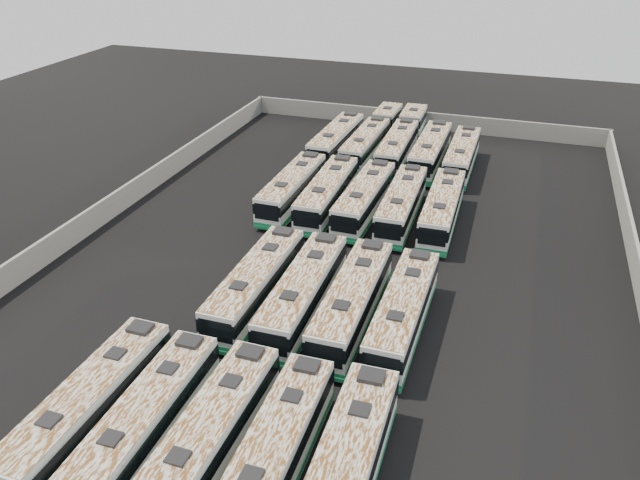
{
  "coord_description": "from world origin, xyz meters",
  "views": [
    {
      "loc": [
        12.3,
        -41.32,
        25.59
      ],
      "look_at": [
        -1.77,
        0.69,
        1.6
      ],
      "focal_mm": 35.0,
      "sensor_mm": 36.0,
      "label": 1
    }
  ],
  "objects_px": {
    "bus_midback_far_left": "(292,188)",
    "bus_back_center": "(403,139)",
    "bus_midfront_left": "(256,284)",
    "bus_front_left": "(145,422)",
    "bus_front_center": "(209,439)",
    "bus_midback_right": "(402,204)",
    "bus_back_far_right": "(462,156)",
    "bus_front_far_left": "(90,406)",
    "bus_back_far_left": "(336,141)",
    "bus_midback_far_right": "(442,209)",
    "bus_midfront_center": "(303,293)",
    "bus_front_right": "(274,455)",
    "bus_midfront_right": "(352,302)",
    "bus_front_far_right": "(344,474)",
    "bus_back_left": "(373,136)",
    "bus_midback_left": "(327,194)",
    "bus_midback_center": "(364,199)",
    "bus_back_right": "(430,151)",
    "bus_midfront_far_right": "(403,312)"
  },
  "relations": [
    {
      "from": "bus_midback_far_left",
      "to": "bus_back_center",
      "type": "relative_size",
      "value": 0.64
    },
    {
      "from": "bus_front_far_left",
      "to": "bus_back_right",
      "type": "height_order",
      "value": "bus_back_right"
    },
    {
      "from": "bus_front_far_left",
      "to": "bus_midback_right",
      "type": "xyz_separation_m",
      "value": [
        10.59,
        30.51,
        -0.02
      ]
    },
    {
      "from": "bus_midback_center",
      "to": "bus_back_far_left",
      "type": "xyz_separation_m",
      "value": [
        -7.06,
        14.12,
        0.04
      ]
    },
    {
      "from": "bus_front_left",
      "to": "bus_back_left",
      "type": "distance_m",
      "value": 47.88
    },
    {
      "from": "bus_midfront_right",
      "to": "bus_midback_far_right",
      "type": "height_order",
      "value": "bus_midfront_right"
    },
    {
      "from": "bus_midfront_center",
      "to": "bus_back_far_left",
      "type": "height_order",
      "value": "bus_back_far_left"
    },
    {
      "from": "bus_back_left",
      "to": "bus_midback_left",
      "type": "bearing_deg",
      "value": -88.84
    },
    {
      "from": "bus_front_far_left",
      "to": "bus_back_far_left",
      "type": "xyz_separation_m",
      "value": [
        0.06,
        44.66,
        0.05
      ]
    },
    {
      "from": "bus_front_right",
      "to": "bus_back_center",
      "type": "distance_m",
      "value": 48.02
    },
    {
      "from": "bus_midback_far_right",
      "to": "bus_back_far_right",
      "type": "xyz_separation_m",
      "value": [
        -0.04,
        13.86,
        -0.02
      ]
    },
    {
      "from": "bus_midback_far_right",
      "to": "bus_midfront_center",
      "type": "bearing_deg",
      "value": -113.87
    },
    {
      "from": "bus_midfront_far_right",
      "to": "bus_back_left",
      "type": "bearing_deg",
      "value": 107.8
    },
    {
      "from": "bus_midfront_center",
      "to": "bus_back_far_left",
      "type": "xyz_separation_m",
      "value": [
        -7.12,
        30.71,
        0.0
      ]
    },
    {
      "from": "bus_front_center",
      "to": "bus_back_center",
      "type": "relative_size",
      "value": 0.65
    },
    {
      "from": "bus_midfront_left",
      "to": "bus_back_center",
      "type": "relative_size",
      "value": 0.66
    },
    {
      "from": "bus_front_center",
      "to": "bus_front_far_right",
      "type": "xyz_separation_m",
      "value": [
        7.14,
        0.01,
        0.04
      ]
    },
    {
      "from": "bus_back_far_right",
      "to": "bus_front_far_right",
      "type": "bearing_deg",
      "value": -89.79
    },
    {
      "from": "bus_midfront_far_right",
      "to": "bus_back_center",
      "type": "height_order",
      "value": "bus_midfront_far_right"
    },
    {
      "from": "bus_midback_right",
      "to": "bus_back_far_right",
      "type": "distance_m",
      "value": 14.45
    },
    {
      "from": "bus_midfront_right",
      "to": "bus_back_center",
      "type": "bearing_deg",
      "value": 95.71
    },
    {
      "from": "bus_midfront_center",
      "to": "bus_back_far_left",
      "type": "bearing_deg",
      "value": 102.16
    },
    {
      "from": "bus_midback_left",
      "to": "bus_midback_center",
      "type": "relative_size",
      "value": 1.01
    },
    {
      "from": "bus_front_right",
      "to": "bus_midfront_right",
      "type": "distance_m",
      "value": 13.91
    },
    {
      "from": "bus_front_left",
      "to": "bus_back_left",
      "type": "height_order",
      "value": "bus_front_left"
    },
    {
      "from": "bus_midfront_right",
      "to": "bus_back_far_left",
      "type": "xyz_separation_m",
      "value": [
        -10.64,
        30.68,
        -0.0
      ]
    },
    {
      "from": "bus_midfront_right",
      "to": "bus_midback_center",
      "type": "bearing_deg",
      "value": 101.7
    },
    {
      "from": "bus_midfront_far_right",
      "to": "bus_back_left",
      "type": "xyz_separation_m",
      "value": [
        -10.65,
        33.85,
        -0.04
      ]
    },
    {
      "from": "bus_midback_far_right",
      "to": "bus_midback_center",
      "type": "bearing_deg",
      "value": 179.84
    },
    {
      "from": "bus_midfront_center",
      "to": "bus_front_far_right",
      "type": "bearing_deg",
      "value": -63.88
    },
    {
      "from": "bus_midback_left",
      "to": "bus_midback_right",
      "type": "bearing_deg",
      "value": -1.27
    },
    {
      "from": "bus_midfront_right",
      "to": "bus_midfront_far_right",
      "type": "relative_size",
      "value": 1.03
    },
    {
      "from": "bus_midback_right",
      "to": "bus_midfront_left",
      "type": "bearing_deg",
      "value": -114.15
    },
    {
      "from": "bus_front_left",
      "to": "bus_front_center",
      "type": "height_order",
      "value": "bus_front_center"
    },
    {
      "from": "bus_front_right",
      "to": "bus_midback_far_left",
      "type": "bearing_deg",
      "value": 108.19
    },
    {
      "from": "bus_midback_right",
      "to": "bus_back_far_right",
      "type": "xyz_separation_m",
      "value": [
        3.57,
        14.0,
        -0.01
      ]
    },
    {
      "from": "bus_midfront_left",
      "to": "bus_back_far_left",
      "type": "height_order",
      "value": "bus_back_far_left"
    },
    {
      "from": "bus_front_far_left",
      "to": "bus_midback_right",
      "type": "relative_size",
      "value": 1.01
    },
    {
      "from": "bus_front_right",
      "to": "bus_midback_right",
      "type": "relative_size",
      "value": 0.99
    },
    {
      "from": "bus_midfront_left",
      "to": "bus_midback_left",
      "type": "xyz_separation_m",
      "value": [
        -0.04,
        16.47,
        -0.0
      ]
    },
    {
      "from": "bus_midback_center",
      "to": "bus_back_far_left",
      "type": "height_order",
      "value": "bus_back_far_left"
    },
    {
      "from": "bus_front_center",
      "to": "bus_back_right",
      "type": "xyz_separation_m",
      "value": [
        3.57,
        44.7,
        0.04
      ]
    },
    {
      "from": "bus_midback_right",
      "to": "bus_back_far_left",
      "type": "distance_m",
      "value": 17.64
    },
    {
      "from": "bus_midback_far_right",
      "to": "bus_midback_left",
      "type": "bearing_deg",
      "value": 179.8
    },
    {
      "from": "bus_midfront_right",
      "to": "bus_front_far_right",
      "type": "bearing_deg",
      "value": -76.04
    },
    {
      "from": "bus_midfront_left",
      "to": "bus_midback_far_left",
      "type": "distance_m",
      "value": 17.01
    },
    {
      "from": "bus_midback_center",
      "to": "bus_midback_right",
      "type": "height_order",
      "value": "bus_midback_center"
    },
    {
      "from": "bus_midfront_left",
      "to": "bus_midback_right",
      "type": "distance_m",
      "value": 17.9
    },
    {
      "from": "bus_midback_far_left",
      "to": "bus_midback_right",
      "type": "distance_m",
      "value": 10.56
    },
    {
      "from": "bus_back_center",
      "to": "bus_midfront_right",
      "type": "bearing_deg",
      "value": -84.98
    }
  ]
}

